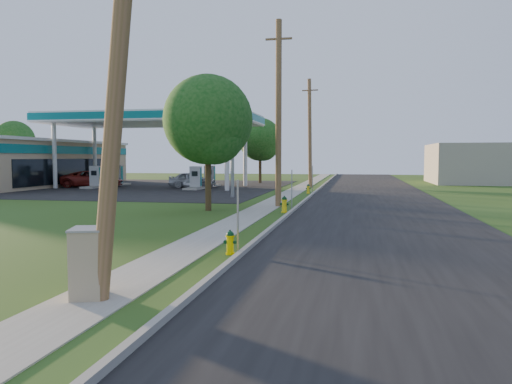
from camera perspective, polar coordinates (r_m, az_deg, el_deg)
ground_plane at (r=10.18m, az=-9.10°, el=-10.97°), size 140.00×140.00×0.00m
road at (r=19.41m, az=14.37°, el=-3.88°), size 8.00×120.00×0.02m
curb at (r=19.60m, az=2.59°, el=-3.49°), size 0.15×120.00×0.15m
sidewalk at (r=19.94m, az=-2.39°, el=-3.53°), size 1.50×120.00×0.03m
forecourt at (r=45.64m, az=-13.87°, el=0.57°), size 26.00×28.00×0.02m
utility_pole_near at (r=9.41m, az=-15.26°, el=17.27°), size 1.40×0.32×9.48m
utility_pole_mid at (r=26.62m, az=2.59°, el=8.99°), size 1.40×0.32×9.80m
utility_pole_far at (r=44.44m, az=6.17°, el=6.75°), size 1.40×0.32×9.50m
sign_post_near at (r=13.88m, az=-2.09°, el=-2.72°), size 0.05×0.04×2.00m
sign_post_mid at (r=25.46m, az=4.11°, el=0.31°), size 0.05×0.04×2.00m
sign_post_far at (r=37.58m, az=6.47°, el=1.47°), size 0.05×0.04×2.00m
gas_canopy at (r=44.87m, az=-11.67°, el=8.07°), size 18.18×9.18×6.40m
fuel_pump_nw at (r=44.98m, az=-17.86°, el=1.35°), size 1.20×3.20×1.90m
fuel_pump_ne at (r=41.33m, az=-6.90°, el=1.30°), size 1.20×3.20×1.90m
fuel_pump_sw at (r=48.50m, az=-15.55°, el=1.57°), size 1.20×3.20×1.90m
fuel_pump_se at (r=45.15m, az=-5.31°, el=1.54°), size 1.20×3.20×1.90m
convenience_store at (r=51.24m, az=-25.11°, el=3.04°), size 10.40×22.40×4.25m
price_pylon at (r=32.81m, az=-2.74°, el=8.88°), size 0.34×2.04×6.85m
distant_building at (r=56.12m, az=26.44°, el=2.91°), size 14.00×10.00×4.00m
tree_verge at (r=24.58m, az=-5.36°, el=7.84°), size 4.39×4.39×6.66m
tree_lot at (r=51.25m, az=0.57°, el=5.84°), size 4.41×4.41×6.68m
tree_back at (r=62.67m, az=-25.85°, el=5.15°), size 4.46×4.46×6.77m
hydrant_near at (r=13.52m, az=-2.98°, el=-5.78°), size 0.35×0.31×0.67m
hydrant_mid at (r=23.69m, az=3.26°, el=-1.43°), size 0.42×0.37×0.81m
hydrant_far at (r=36.56m, az=5.99°, el=0.38°), size 0.36×0.33×0.71m
utility_cabinet at (r=9.82m, az=-18.64°, el=-7.71°), size 0.79×0.91×1.32m
car_red at (r=46.18m, az=-18.18°, el=1.42°), size 5.69×3.60×1.46m
car_silver at (r=43.47m, az=-7.25°, el=1.39°), size 4.24×2.07×1.39m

